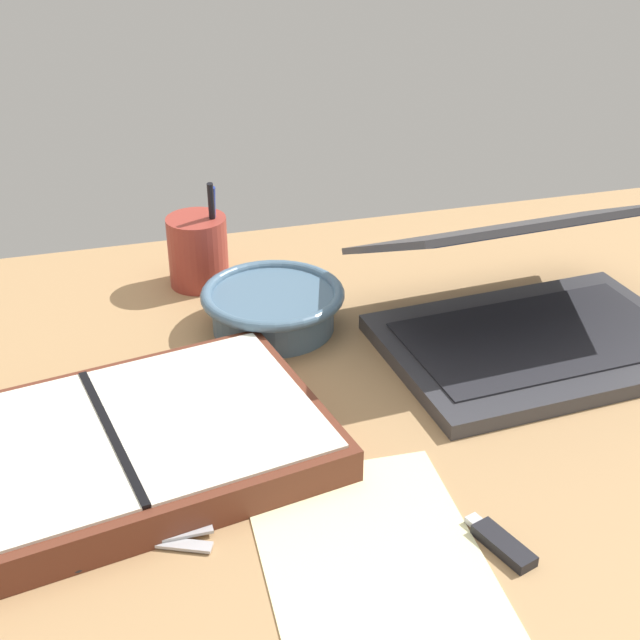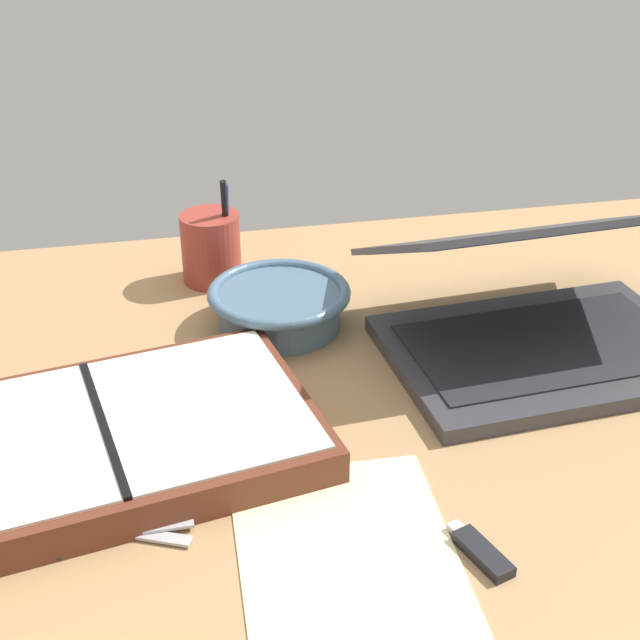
% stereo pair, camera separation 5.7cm
% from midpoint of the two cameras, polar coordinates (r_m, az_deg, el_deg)
% --- Properties ---
extents(desk_top, '(1.40, 1.00, 0.02)m').
position_cam_midpoint_polar(desk_top, '(0.91, -1.78, -7.23)').
color(desk_top, tan).
rests_on(desk_top, ground).
extents(laptop, '(0.37, 0.32, 0.18)m').
position_cam_midpoint_polar(laptop, '(1.04, 11.83, 1.05)').
color(laptop, '#38383D').
rests_on(laptop, desk_top).
extents(bowl, '(0.17, 0.17, 0.05)m').
position_cam_midpoint_polar(bowl, '(1.06, -4.60, 0.86)').
color(bowl, slate).
rests_on(bowl, desk_top).
extents(pen_cup, '(0.08, 0.08, 0.14)m').
position_cam_midpoint_polar(pen_cup, '(1.17, -9.17, 4.39)').
color(pen_cup, '#9E382D').
rests_on(pen_cup, desk_top).
extents(planner, '(0.44, 0.32, 0.04)m').
position_cam_midpoint_polar(planner, '(0.87, -14.93, -8.06)').
color(planner, brown).
rests_on(planner, desk_top).
extents(scissors, '(0.14, 0.07, 0.01)m').
position_cam_midpoint_polar(scissors, '(0.80, -16.20, -13.63)').
color(scissors, '#B7B7BC').
rests_on(scissors, desk_top).
extents(paper_sheet_front, '(0.19, 0.27, 0.00)m').
position_cam_midpoint_polar(paper_sheet_front, '(0.76, 1.26, -15.29)').
color(paper_sheet_front, '#F4EFB2').
rests_on(paper_sheet_front, desk_top).
extents(usb_drive, '(0.04, 0.07, 0.01)m').
position_cam_midpoint_polar(usb_drive, '(0.78, 9.45, -13.99)').
color(usb_drive, black).
rests_on(usb_drive, desk_top).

